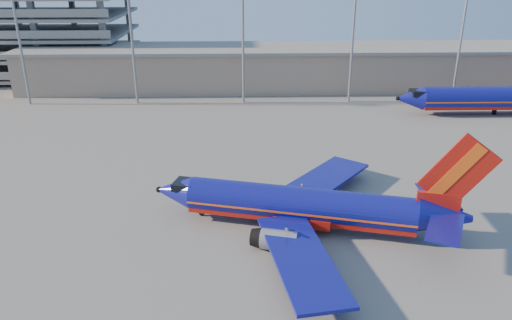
{
  "coord_description": "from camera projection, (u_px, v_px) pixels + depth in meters",
  "views": [
    {
      "loc": [
        -5.49,
        -45.91,
        24.81
      ],
      "look_at": [
        -3.88,
        6.28,
        4.0
      ],
      "focal_mm": 35.0,
      "sensor_mm": 36.0,
      "label": 1
    }
  ],
  "objects": [
    {
      "name": "terminal_building",
      "position": [
        314.0,
        67.0,
        104.51
      ],
      "size": [
        122.0,
        16.0,
        8.5
      ],
      "color": "gray",
      "rests_on": "ground"
    },
    {
      "name": "ground",
      "position": [
        295.0,
        217.0,
        51.97
      ],
      "size": [
        220.0,
        220.0,
        0.0
      ],
      "primitive_type": "plane",
      "color": "slate",
      "rests_on": "ground"
    },
    {
      "name": "aircraft_second",
      "position": [
        502.0,
        98.0,
        86.1
      ],
      "size": [
        37.71,
        14.71,
        12.78
      ],
      "rotation": [
        0.0,
        0.0,
        -0.01
      ],
      "color": "navy",
      "rests_on": "ground"
    },
    {
      "name": "aircraft_main",
      "position": [
        307.0,
        206.0,
        49.15
      ],
      "size": [
        32.05,
        30.42,
        11.07
      ],
      "rotation": [
        0.0,
        0.0,
        -0.26
      ],
      "color": "navy",
      "rests_on": "ground"
    },
    {
      "name": "light_mast_row",
      "position": [
        299.0,
        6.0,
        88.32
      ],
      "size": [
        101.6,
        1.6,
        28.65
      ],
      "color": "gray",
      "rests_on": "ground"
    }
  ]
}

